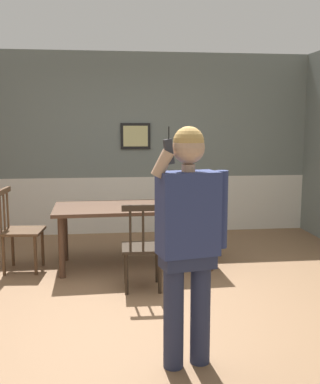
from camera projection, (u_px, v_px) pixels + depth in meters
ground_plane at (140, 300)px, 4.41m from camera, size 6.33×6.33×0.00m
room_back_partition at (126, 148)px, 7.02m from camera, size 5.76×0.17×2.73m
dining_table at (135, 213)px, 5.41m from camera, size 1.90×0.92×0.72m
chair_near_window at (19, 230)px, 5.25m from camera, size 0.48×0.48×0.95m
chair_by_doorway at (142, 247)px, 4.64m from camera, size 0.42×0.42×0.90m
person_figure at (189, 232)px, 3.10m from camera, size 0.54×0.30×1.66m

